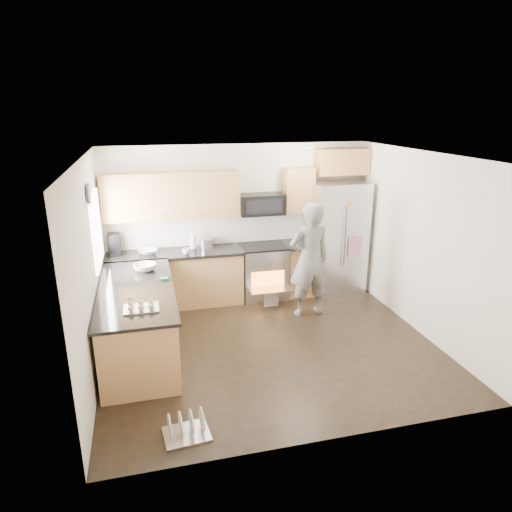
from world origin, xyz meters
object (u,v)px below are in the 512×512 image
object	(u,v)px
refrigerator	(335,237)
person	(309,260)
stove_range	(263,259)
dish_rack	(186,429)

from	to	relation	value
refrigerator	person	xyz separation A→B (m)	(-0.80, -0.88, -0.07)
refrigerator	person	world-z (taller)	refrigerator
stove_range	dish_rack	world-z (taller)	stove_range
dish_rack	person	bearing A→B (deg)	47.81
refrigerator	person	bearing A→B (deg)	-136.67
refrigerator	dish_rack	distance (m)	4.54
refrigerator	dish_rack	bearing A→B (deg)	-136.65
stove_range	person	world-z (taller)	person
stove_range	dish_rack	distance (m)	3.74
stove_range	person	xyz separation A→B (m)	(0.51, -0.88, 0.23)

